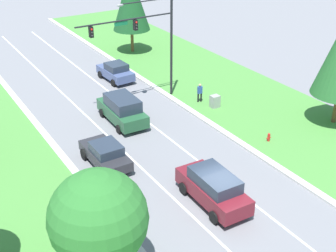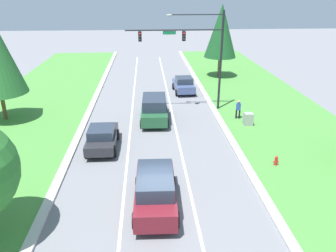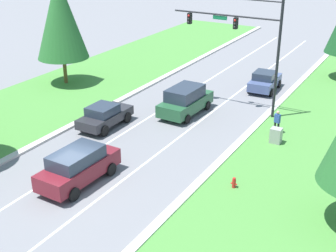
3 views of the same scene
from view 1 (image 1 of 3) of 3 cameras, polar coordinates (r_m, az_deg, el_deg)
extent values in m
plane|color=slate|center=(26.96, 6.42, -9.82)|extent=(160.00, 160.00, 0.00)
cube|color=beige|center=(30.20, 14.99, -6.01)|extent=(0.50, 90.00, 0.15)
cube|color=beige|center=(24.51, -4.42, -13.94)|extent=(0.50, 90.00, 0.15)
cube|color=white|center=(26.08, 3.22, -11.13)|extent=(0.14, 81.00, 0.01)
cube|color=white|center=(27.92, 9.38, -8.57)|extent=(0.14, 81.00, 0.01)
cylinder|color=black|center=(39.07, 0.41, 9.67)|extent=(0.20, 0.20, 8.66)
cylinder|color=black|center=(36.36, -5.18, 12.75)|extent=(8.20, 0.12, 0.12)
cube|color=#147042|center=(36.24, -5.76, 12.32)|extent=(1.10, 0.04, 0.28)
cylinder|color=black|center=(36.92, -2.63, 14.99)|extent=(4.51, 0.09, 0.09)
ellipsoid|color=gray|center=(35.91, -5.86, 14.45)|extent=(0.56, 0.28, 0.20)
cube|color=black|center=(36.85, -3.99, 12.19)|extent=(0.28, 0.32, 0.80)
sphere|color=red|center=(36.65, -3.87, 12.48)|extent=(0.16, 0.16, 0.16)
sphere|color=#2D2D2D|center=(36.71, -3.86, 12.13)|extent=(0.16, 0.16, 0.16)
sphere|color=#2D2D2D|center=(36.77, -3.85, 11.78)|extent=(0.16, 0.16, 0.16)
cube|color=black|center=(35.35, -9.36, 11.23)|extent=(0.28, 0.32, 0.80)
sphere|color=red|center=(35.13, -9.28, 11.54)|extent=(0.16, 0.16, 0.16)
sphere|color=#2D2D2D|center=(35.19, -9.25, 11.17)|extent=(0.16, 0.16, 0.16)
sphere|color=#2D2D2D|center=(35.26, -9.22, 10.81)|extent=(0.16, 0.16, 0.16)
cube|color=maroon|center=(26.80, 5.48, -7.83)|extent=(2.10, 5.06, 0.91)
cube|color=#283342|center=(26.26, 5.72, -6.52)|extent=(1.85, 3.05, 0.71)
cylinder|color=black|center=(28.56, 5.23, -6.47)|extent=(0.26, 0.75, 0.74)
cylinder|color=black|center=(27.66, 1.93, -7.61)|extent=(0.26, 0.75, 0.74)
cylinder|color=black|center=(26.58, 9.11, -9.64)|extent=(0.26, 0.75, 0.74)
cylinder|color=black|center=(25.61, 5.68, -11.02)|extent=(0.26, 0.75, 0.74)
cube|color=#28282D|center=(30.44, -7.67, -3.55)|extent=(1.89, 4.37, 0.64)
cube|color=#283342|center=(29.92, -7.53, -2.75)|extent=(1.69, 1.97, 0.61)
cylinder|color=black|center=(31.99, -7.19, -2.54)|extent=(0.24, 0.76, 0.76)
cylinder|color=black|center=(31.39, -10.20, -3.41)|extent=(0.24, 0.76, 0.76)
cylinder|color=black|center=(29.88, -4.93, -4.75)|extent=(0.24, 0.76, 0.76)
cylinder|color=black|center=(29.25, -8.12, -5.73)|extent=(0.24, 0.76, 0.76)
cube|color=#475684|center=(43.77, -6.43, 6.46)|extent=(2.08, 4.19, 0.74)
cube|color=#283342|center=(43.33, -6.31, 7.20)|extent=(1.77, 1.93, 0.61)
cylinder|color=black|center=(45.36, -6.17, 6.73)|extent=(0.27, 0.69, 0.68)
cylinder|color=black|center=(44.57, -8.23, 6.22)|extent=(0.27, 0.69, 0.68)
cylinder|color=black|center=(43.28, -4.52, 5.77)|extent=(0.27, 0.69, 0.68)
cylinder|color=black|center=(42.46, -6.65, 5.23)|extent=(0.27, 0.69, 0.68)
cube|color=#235633|center=(35.74, -5.60, 1.64)|extent=(2.25, 5.14, 0.89)
cube|color=#283342|center=(35.26, -5.58, 2.86)|extent=(1.97, 3.10, 0.88)
cylinder|color=black|center=(37.60, -5.17, 2.27)|extent=(0.26, 0.67, 0.67)
cylinder|color=black|center=(36.89, -8.04, 1.59)|extent=(0.26, 0.67, 0.67)
cylinder|color=black|center=(35.05, -2.97, 0.39)|extent=(0.26, 0.67, 0.67)
cylinder|color=black|center=(34.28, -6.00, -0.39)|extent=(0.26, 0.67, 0.67)
cube|color=#9E9E99|center=(38.12, 5.73, 2.96)|extent=(0.70, 0.60, 1.08)
cylinder|color=black|center=(38.99, 3.69, 3.42)|extent=(0.14, 0.14, 0.84)
cylinder|color=black|center=(39.07, 4.05, 3.46)|extent=(0.14, 0.14, 0.84)
cube|color=#2D4C99|center=(38.74, 3.91, 4.41)|extent=(0.43, 0.32, 0.60)
sphere|color=tan|center=(38.57, 3.93, 5.01)|extent=(0.22, 0.22, 0.22)
cylinder|color=red|center=(33.75, 12.16, -1.49)|extent=(0.20, 0.20, 0.55)
sphere|color=red|center=(33.59, 12.22, -0.99)|extent=(0.18, 0.18, 0.18)
cylinder|color=red|center=(33.66, 12.02, -1.50)|extent=(0.10, 0.09, 0.09)
cylinder|color=red|center=(33.81, 12.32, -1.40)|extent=(0.10, 0.09, 0.09)
cylinder|color=brown|center=(51.22, -4.38, 10.32)|extent=(0.32, 0.32, 2.50)
cone|color=#194C23|center=(50.11, -4.57, 15.09)|extent=(3.90, 3.90, 6.24)
sphere|color=#2D752D|center=(20.66, -8.51, -11.06)|extent=(4.40, 4.40, 4.40)
cylinder|color=brown|center=(37.43, 19.75, 2.03)|extent=(0.32, 0.32, 2.41)
camera|label=2|loc=(15.01, 39.69, -3.07)|focal=35.00mm
camera|label=3|loc=(29.21, 58.43, 8.72)|focal=50.00mm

